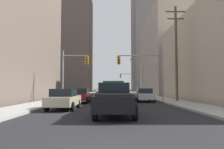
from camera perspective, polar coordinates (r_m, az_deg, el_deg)
The scene contains 15 objects.
sidewalk_left at distance 54.76m, azimuth -7.22°, elevation -5.01°, with size 2.95×160.00×0.15m, color #9E9E99.
sidewalk_right at distance 54.79m, azimuth 7.00°, elevation -5.01°, with size 2.95×160.00×0.15m, color #9E9E99.
pickup_truck_black at distance 12.69m, azimuth 0.43°, elevation -6.47°, with size 2.21×5.47×1.90m.
cargo_van_green at distance 23.75m, azimuth 0.20°, elevation -4.20°, with size 2.16×5.25×2.26m.
sedan_beige at distance 16.64m, azimuth -12.60°, elevation -6.22°, with size 1.95×4.26×1.52m.
sedan_silver at distance 25.49m, azimuth 8.18°, elevation -5.27°, with size 1.95×4.24×1.52m.
sedan_maroon at distance 23.49m, azimuth -8.39°, elevation -5.43°, with size 1.95×4.26×1.52m.
traffic_signal_near_left at distance 26.24m, azimuth -10.08°, elevation 1.88°, with size 3.09×0.44×6.00m.
traffic_signal_near_right at distance 26.11m, azimuth 7.69°, elevation 2.12°, with size 5.45×0.44×6.00m.
traffic_signal_far_right at distance 60.69m, azimuth 3.88°, elevation -1.12°, with size 3.87×0.44×6.00m.
utility_pole_right at distance 25.53m, azimuth 16.13°, elevation 5.81°, with size 2.20×0.28×10.73m.
street_lamp_right at distance 43.77m, azimuth 7.20°, elevation 0.47°, with size 2.64×0.32×7.50m.
building_left_far_tower at distance 98.69m, azimuth -11.60°, elevation 12.72°, with size 20.44×19.69×57.91m, color #66564C.
building_right_mid_block at distance 56.42m, azimuth 16.93°, elevation 4.76°, with size 16.03×26.20×19.00m, color #B7A893.
building_right_far_highrise at distance 98.40m, azimuth 11.73°, elevation 12.30°, with size 21.64×21.90×56.35m, color gray.
Camera 1 is at (-0.10, -4.34, 1.60)m, focal length 35.22 mm.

